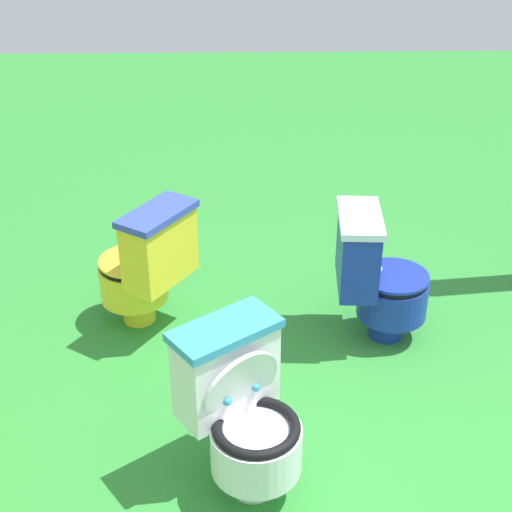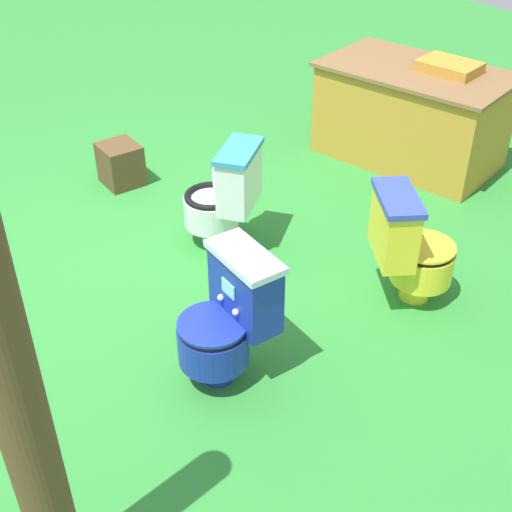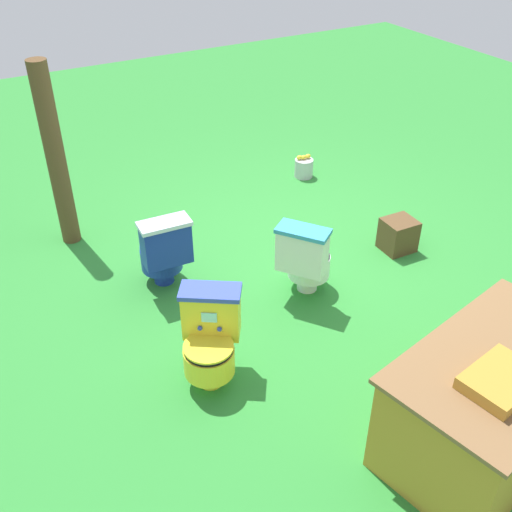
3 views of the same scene
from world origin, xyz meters
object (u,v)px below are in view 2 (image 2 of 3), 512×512
Objects in this scene: toilet_yellow at (410,247)px; small_crate at (121,164)px; toilet_white at (224,195)px; vendor_table at (412,114)px; wooden_post at (24,424)px; toilet_blue at (228,318)px.

small_crate is at bearing -130.92° from toilet_yellow.
toilet_white is 0.45× the size of vendor_table.
toilet_white is 1.00× the size of toilet_yellow.
wooden_post reaches higher than toilet_yellow.
small_crate is (-1.18, -0.15, -0.21)m from toilet_white.
small_crate is at bearing -117.24° from vendor_table.
toilet_yellow is at bearing -102.39° from toilet_white.
vendor_table is at bearing 62.76° from small_crate.
toilet_blue is 2.23× the size of small_crate.
toilet_white and toilet_yellow have the same top height.
toilet_blue and toilet_yellow have the same top height.
wooden_post reaches higher than small_crate.
wooden_post reaches higher than toilet_white.
toilet_white is at bearing -122.81° from toilet_yellow.
vendor_table is 4.95× the size of small_crate.
wooden_post is (1.67, -3.84, 0.51)m from vendor_table.
toilet_blue is 1.24m from toilet_white.
vendor_table is 0.89× the size of wooden_post.
toilet_blue reaches higher than small_crate.
vendor_table is at bearing -63.58° from toilet_blue.
toilet_white is 1.95m from vendor_table.
wooden_post is (1.56, -1.90, 0.53)m from toilet_white.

